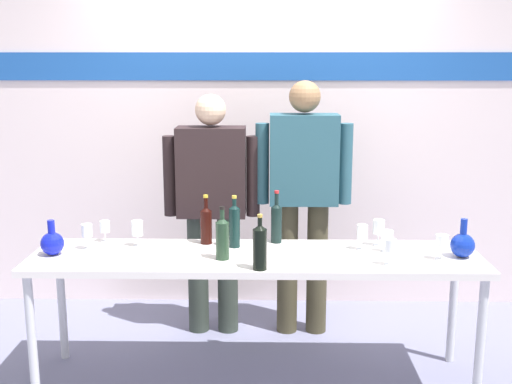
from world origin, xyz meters
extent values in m
plane|color=slate|center=(0.00, 0.00, 0.00)|extent=(10.00, 10.00, 0.00)
cube|color=silver|center=(0.00, 1.29, 1.50)|extent=(5.45, 0.10, 3.00)
cube|color=#1D51A1|center=(0.00, 1.23, 1.80)|extent=(3.81, 0.01, 0.20)
cube|color=silver|center=(0.00, 0.00, 0.75)|extent=(2.55, 0.61, 0.04)
cylinder|color=silver|center=(-1.21, -0.26, 0.37)|extent=(0.05, 0.05, 0.73)
cylinder|color=silver|center=(1.21, -0.26, 0.37)|extent=(0.05, 0.05, 0.73)
cylinder|color=silver|center=(-1.21, 0.26, 0.37)|extent=(0.05, 0.05, 0.73)
cylinder|color=silver|center=(1.21, 0.26, 0.37)|extent=(0.05, 0.05, 0.73)
sphere|color=#101AB2|center=(-1.15, -0.02, 0.84)|extent=(0.13, 0.13, 0.13)
cylinder|color=#101AB2|center=(-1.15, -0.02, 0.93)|extent=(0.04, 0.04, 0.08)
sphere|color=#10299A|center=(1.16, -0.02, 0.84)|extent=(0.14, 0.14, 0.14)
cylinder|color=#10299A|center=(1.16, -0.02, 0.94)|extent=(0.04, 0.04, 0.09)
cylinder|color=#2F372E|center=(-0.41, 0.69, 0.41)|extent=(0.14, 0.14, 0.82)
cylinder|color=#2F372E|center=(-0.20, 0.69, 0.41)|extent=(0.14, 0.14, 0.82)
cube|color=black|center=(-0.31, 0.69, 1.12)|extent=(0.45, 0.22, 0.60)
cylinder|color=black|center=(-0.58, 0.69, 1.09)|extent=(0.09, 0.09, 0.54)
cylinder|color=black|center=(-0.03, 0.69, 1.09)|extent=(0.09, 0.09, 0.54)
sphere|color=#DDB392|center=(-0.31, 0.69, 1.53)|extent=(0.20, 0.20, 0.20)
cylinder|color=#403B27|center=(0.20, 0.69, 0.46)|extent=(0.14, 0.14, 0.91)
cylinder|color=#403B27|center=(0.41, 0.69, 0.46)|extent=(0.14, 0.14, 0.91)
cube|color=#28525F|center=(0.31, 0.69, 1.21)|extent=(0.45, 0.22, 0.59)
cylinder|color=#28525F|center=(0.03, 0.69, 1.18)|extent=(0.09, 0.09, 0.53)
cylinder|color=#28525F|center=(0.58, 0.69, 1.18)|extent=(0.09, 0.09, 0.53)
sphere|color=#926B48|center=(0.31, 0.69, 1.62)|extent=(0.21, 0.21, 0.21)
cylinder|color=black|center=(0.12, 0.25, 0.88)|extent=(0.07, 0.07, 0.22)
cone|color=black|center=(0.12, 0.25, 1.00)|extent=(0.07, 0.07, 0.03)
cylinder|color=black|center=(0.12, 0.25, 1.03)|extent=(0.02, 0.02, 0.09)
cylinder|color=#B42123|center=(0.12, 0.25, 1.08)|extent=(0.03, 0.03, 0.02)
cylinder|color=#1E3523|center=(-0.18, -0.08, 0.87)|extent=(0.07, 0.07, 0.21)
cone|color=#1E3523|center=(-0.18, -0.08, 0.99)|extent=(0.07, 0.07, 0.03)
cylinder|color=#1E3523|center=(-0.18, -0.08, 1.02)|extent=(0.03, 0.03, 0.07)
cylinder|color=black|center=(-0.18, -0.08, 1.06)|extent=(0.03, 0.03, 0.02)
cylinder|color=black|center=(-0.13, 0.15, 0.89)|extent=(0.06, 0.06, 0.23)
cone|color=black|center=(-0.13, 0.15, 1.02)|extent=(0.06, 0.06, 0.03)
cylinder|color=black|center=(-0.13, 0.15, 1.03)|extent=(0.02, 0.02, 0.06)
cylinder|color=gold|center=(-0.13, 0.15, 1.07)|extent=(0.03, 0.03, 0.02)
cylinder|color=black|center=(-0.30, 0.22, 0.87)|extent=(0.07, 0.07, 0.20)
cone|color=black|center=(-0.30, 0.22, 0.98)|extent=(0.07, 0.07, 0.03)
cylinder|color=black|center=(-0.30, 0.22, 1.01)|extent=(0.02, 0.02, 0.08)
cylinder|color=gold|center=(-0.30, 0.22, 1.06)|extent=(0.03, 0.03, 0.02)
cylinder|color=black|center=(0.03, -0.25, 0.88)|extent=(0.07, 0.07, 0.22)
cone|color=black|center=(0.03, -0.25, 1.00)|extent=(0.07, 0.07, 0.03)
cylinder|color=black|center=(0.03, -0.25, 1.02)|extent=(0.02, 0.02, 0.07)
cylinder|color=gold|center=(0.03, -0.25, 1.06)|extent=(0.03, 0.03, 0.02)
cylinder|color=white|center=(-0.98, 0.09, 0.77)|extent=(0.06, 0.06, 0.00)
cylinder|color=white|center=(-0.98, 0.09, 0.81)|extent=(0.01, 0.01, 0.07)
cylinder|color=white|center=(-0.98, 0.09, 0.88)|extent=(0.06, 0.06, 0.07)
cylinder|color=white|center=(-0.70, 0.15, 0.77)|extent=(0.06, 0.06, 0.00)
cylinder|color=white|center=(-0.70, 0.15, 0.80)|extent=(0.01, 0.01, 0.06)
cylinder|color=white|center=(-0.70, 0.15, 0.88)|extent=(0.07, 0.07, 0.09)
cylinder|color=white|center=(-0.92, 0.24, 0.77)|extent=(0.06, 0.06, 0.00)
cylinder|color=white|center=(-0.92, 0.24, 0.80)|extent=(0.01, 0.01, 0.06)
cylinder|color=white|center=(-0.92, 0.24, 0.87)|extent=(0.06, 0.06, 0.07)
cylinder|color=white|center=(0.72, -0.17, 0.77)|extent=(0.05, 0.05, 0.00)
cylinder|color=white|center=(0.72, -0.17, 0.81)|extent=(0.01, 0.01, 0.07)
cylinder|color=white|center=(0.72, -0.17, 0.88)|extent=(0.07, 0.07, 0.07)
cylinder|color=white|center=(0.75, 0.07, 0.77)|extent=(0.06, 0.06, 0.00)
cylinder|color=white|center=(0.75, 0.07, 0.80)|extent=(0.01, 0.01, 0.06)
cylinder|color=white|center=(0.75, 0.07, 0.86)|extent=(0.07, 0.07, 0.07)
cylinder|color=white|center=(0.72, 0.19, 0.77)|extent=(0.06, 0.06, 0.00)
cylinder|color=white|center=(0.72, 0.19, 0.81)|extent=(0.01, 0.01, 0.07)
cylinder|color=white|center=(0.72, 0.19, 0.88)|extent=(0.07, 0.07, 0.08)
cylinder|color=white|center=(1.03, -0.07, 0.77)|extent=(0.06, 0.06, 0.00)
cylinder|color=white|center=(1.03, -0.07, 0.81)|extent=(0.01, 0.01, 0.07)
cylinder|color=white|center=(1.03, -0.07, 0.88)|extent=(0.07, 0.07, 0.07)
cylinder|color=white|center=(0.62, 0.11, 0.77)|extent=(0.06, 0.06, 0.00)
cylinder|color=white|center=(0.62, 0.11, 0.80)|extent=(0.01, 0.01, 0.06)
cylinder|color=white|center=(0.62, 0.11, 0.88)|extent=(0.06, 0.06, 0.08)
camera|label=1|loc=(0.06, -3.42, 1.86)|focal=44.24mm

